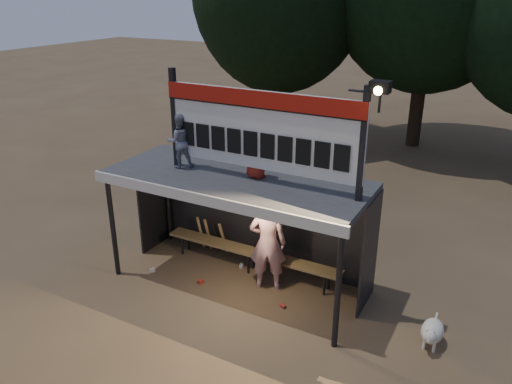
{
  "coord_description": "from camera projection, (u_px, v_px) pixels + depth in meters",
  "views": [
    {
      "loc": [
        4.47,
        -7.49,
        5.6
      ],
      "look_at": [
        0.2,
        0.4,
        1.9
      ],
      "focal_mm": 35.0,
      "sensor_mm": 36.0,
      "label": 1
    }
  ],
  "objects": [
    {
      "name": "child_b",
      "position": [
        256.0,
        151.0,
        9.08
      ],
      "size": [
        0.56,
        0.44,
        1.0
      ],
      "primitive_type": "imported",
      "rotation": [
        0.0,
        0.0,
        2.88
      ],
      "color": "maroon",
      "rests_on": "dugout_shelter"
    },
    {
      "name": "bench",
      "position": [
        251.0,
        252.0,
        10.47
      ],
      "size": [
        4.0,
        0.35,
        0.48
      ],
      "color": "olive",
      "rests_on": "ground"
    },
    {
      "name": "bats",
      "position": [
        212.0,
        235.0,
        11.2
      ],
      "size": [
        0.67,
        0.35,
        0.84
      ],
      "color": "#A4834C",
      "rests_on": "ground"
    },
    {
      "name": "player",
      "position": [
        268.0,
        243.0,
        9.69
      ],
      "size": [
        0.84,
        0.7,
        1.98
      ],
      "primitive_type": "imported",
      "rotation": [
        0.0,
        0.0,
        3.5
      ],
      "color": "white",
      "rests_on": "ground"
    },
    {
      "name": "dog",
      "position": [
        432.0,
        332.0,
        8.3
      ],
      "size": [
        0.36,
        0.81,
        0.49
      ],
      "color": "white",
      "rests_on": "ground"
    },
    {
      "name": "litter",
      "position": [
        225.0,
        278.0,
        10.27
      ],
      "size": [
        3.11,
        1.18,
        0.08
      ],
      "color": "red",
      "rests_on": "ground"
    },
    {
      "name": "scoreboard_assembly",
      "position": [
        263.0,
        128.0,
        8.67
      ],
      "size": [
        4.1,
        0.27,
        1.99
      ],
      "color": "black",
      "rests_on": "dugout_shelter"
    },
    {
      "name": "ground",
      "position": [
        238.0,
        283.0,
        10.19
      ],
      "size": [
        80.0,
        80.0,
        0.0
      ],
      "primitive_type": "plane",
      "color": "brown",
      "rests_on": "ground"
    },
    {
      "name": "child_a",
      "position": [
        180.0,
        141.0,
        9.6
      ],
      "size": [
        0.65,
        0.64,
        1.06
      ],
      "primitive_type": "imported",
      "rotation": [
        0.0,
        0.0,
        3.87
      ],
      "color": "gray",
      "rests_on": "dugout_shelter"
    },
    {
      "name": "dugout_shelter",
      "position": [
        243.0,
        195.0,
        9.69
      ],
      "size": [
        5.1,
        2.08,
        2.32
      ],
      "color": "#3A3A3C",
      "rests_on": "ground"
    }
  ]
}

